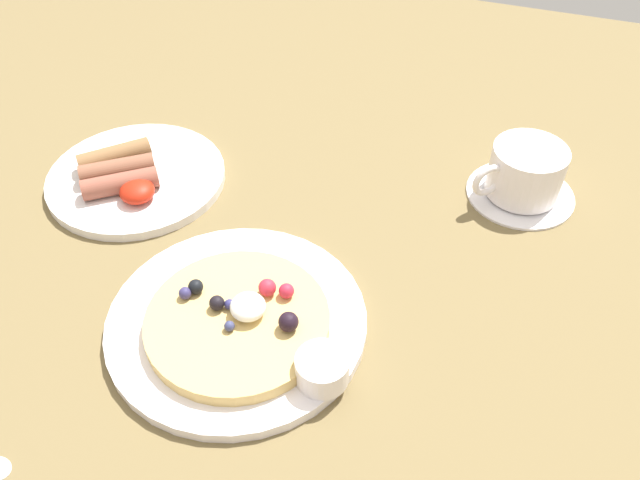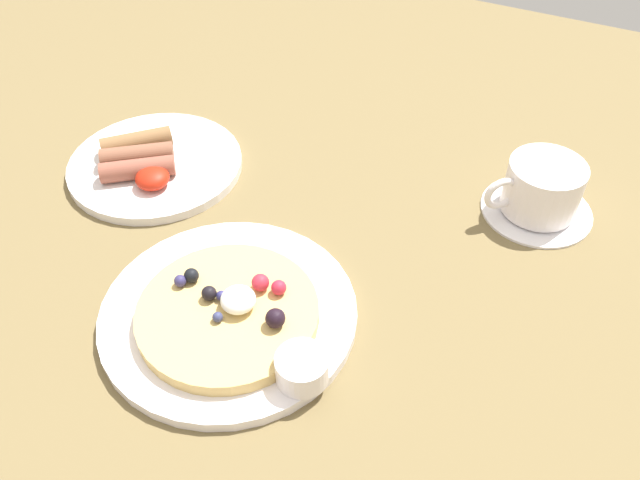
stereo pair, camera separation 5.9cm
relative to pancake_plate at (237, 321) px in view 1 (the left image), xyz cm
name	(u,v)px [view 1 (the left image)]	position (x,y,z in cm)	size (l,w,h in cm)	color
ground_plane	(268,292)	(0.63, 6.35, -2.12)	(194.17, 155.59, 3.00)	brown
pancake_plate	(237,321)	(0.00, 0.00, 0.00)	(26.11, 26.11, 1.24)	white
pancake_with_berries	(241,320)	(0.93, -0.86, 1.53)	(18.17, 18.17, 3.59)	tan
syrup_ramekin	(322,369)	(10.41, -3.91, 2.05)	(4.96, 4.96, 2.79)	white
breakfast_plate	(137,178)	(-21.55, 16.91, -0.02)	(22.13, 22.13, 1.20)	white
fried_breakfast	(120,170)	(-22.82, 15.70, 1.70)	(12.98, 12.43, 2.75)	brown
coffee_saucer	(520,193)	(24.48, 30.18, -0.30)	(13.13, 13.13, 0.64)	white
coffee_cup	(525,170)	(24.37, 30.08, 3.26)	(10.29, 9.90, 6.23)	white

